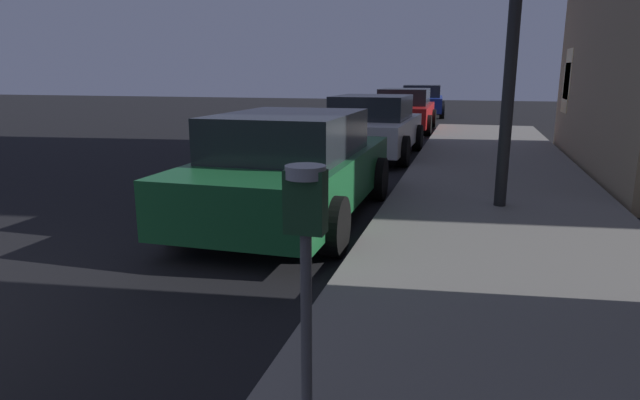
{
  "coord_description": "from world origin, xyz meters",
  "views": [
    {
      "loc": [
        5.11,
        -1.99,
        1.92
      ],
      "look_at": [
        4.1,
        1.62,
        1.03
      ],
      "focal_mm": 29.94,
      "sensor_mm": 36.0,
      "label": 1
    }
  ],
  "objects_px": {
    "parking_meter": "(306,235)",
    "car_green": "(293,166)",
    "car_blue": "(422,101)",
    "car_white": "(372,126)",
    "car_red": "(404,110)"
  },
  "relations": [
    {
      "from": "car_white",
      "to": "car_green",
      "type": "bearing_deg",
      "value": -90.0
    },
    {
      "from": "car_red",
      "to": "car_blue",
      "type": "distance_m",
      "value": 6.74
    },
    {
      "from": "parking_meter",
      "to": "car_white",
      "type": "height_order",
      "value": "parking_meter"
    },
    {
      "from": "car_white",
      "to": "parking_meter",
      "type": "bearing_deg",
      "value": -81.44
    },
    {
      "from": "parking_meter",
      "to": "car_red",
      "type": "bearing_deg",
      "value": 95.37
    },
    {
      "from": "car_green",
      "to": "car_blue",
      "type": "height_order",
      "value": "same"
    },
    {
      "from": "parking_meter",
      "to": "car_green",
      "type": "relative_size",
      "value": 0.3
    },
    {
      "from": "car_white",
      "to": "car_red",
      "type": "bearing_deg",
      "value": 90.0
    },
    {
      "from": "car_blue",
      "to": "car_green",
      "type": "bearing_deg",
      "value": -90.01
    },
    {
      "from": "car_red",
      "to": "car_green",
      "type": "bearing_deg",
      "value": -90.0
    },
    {
      "from": "parking_meter",
      "to": "car_red",
      "type": "relative_size",
      "value": 0.3
    },
    {
      "from": "parking_meter",
      "to": "car_green",
      "type": "bearing_deg",
      "value": 109.45
    },
    {
      "from": "car_white",
      "to": "car_blue",
      "type": "height_order",
      "value": "same"
    },
    {
      "from": "car_green",
      "to": "parking_meter",
      "type": "bearing_deg",
      "value": -70.55
    },
    {
      "from": "car_green",
      "to": "car_blue",
      "type": "relative_size",
      "value": 1.04
    }
  ]
}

